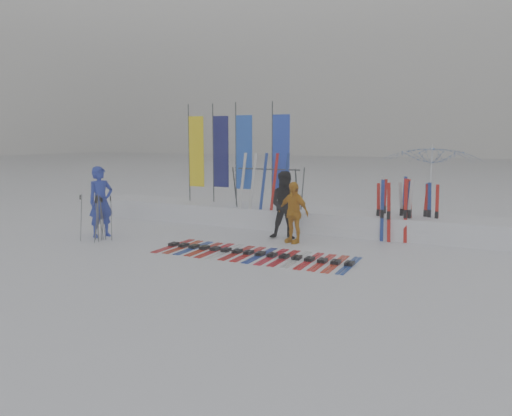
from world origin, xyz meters
The scene contains 11 objects.
ground centered at (0.00, 0.00, 0.00)m, with size 120.00×120.00×0.00m, color white.
snow_bank centered at (0.00, 4.60, 0.30)m, with size 14.00×1.60×0.60m, color white.
person_blue centered at (-4.23, 1.03, 0.97)m, with size 0.71×0.46×1.94m, color #1C2EA3.
person_black centered at (0.44, 2.97, 0.91)m, with size 0.89×0.69×1.83m, color black.
person_yellow centered at (0.80, 2.58, 0.80)m, with size 0.94×0.39×1.60m, color orange.
tent_canopy centered at (3.76, 6.04, 1.27)m, with size 2.77×2.83×2.54m, color white.
ski_row centered at (0.49, 0.89, 0.03)m, with size 4.70×1.70×0.07m.
pole_cluster centered at (-3.97, 0.62, 0.60)m, with size 0.74×0.74×1.26m.
feather_flags centered at (-2.08, 4.74, 2.24)m, with size 3.62×0.26×3.20m.
ski_rack centered at (-0.63, 4.20, 1.38)m, with size 2.04×0.80×1.23m.
upright_skis centered at (3.33, 4.29, 0.79)m, with size 1.64×1.09×1.67m.
Camera 1 is at (5.42, -9.36, 2.74)m, focal length 35.00 mm.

